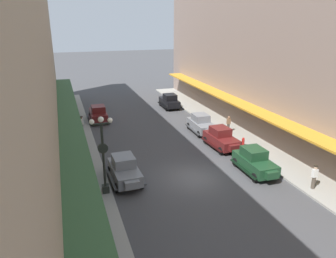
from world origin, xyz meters
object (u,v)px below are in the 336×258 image
object	(u,v)px
pedestrian_1	(78,188)
parked_car_4	(98,113)
pedestrian_4	(228,124)
pedestrian_0	(82,124)
pedestrian_3	(314,177)
parked_car_0	(255,161)
parked_car_1	(169,101)
parked_car_2	(201,123)
fire_hydrant	(243,142)
parked_car_5	(124,169)
parked_car_3	(221,138)
pedestrian_2	(96,209)
lamp_post_with_clock	(103,152)

from	to	relation	value
pedestrian_1	parked_car_4	bearing A→B (deg)	78.85
pedestrian_1	pedestrian_4	world-z (taller)	same
parked_car_4	pedestrian_0	world-z (taller)	parked_car_4
pedestrian_0	pedestrian_3	distance (m)	21.43
parked_car_0	parked_car_4	world-z (taller)	same
parked_car_1	parked_car_4	bearing A→B (deg)	-162.58
parked_car_2	fire_hydrant	size ratio (longest dim) A/B	5.22
parked_car_5	pedestrian_3	xyz separation A→B (m)	(11.65, -5.28, 0.07)
parked_car_3	parked_car_1	bearing A→B (deg)	89.77
pedestrian_1	pedestrian_2	xyz separation A→B (m)	(0.76, -2.82, 0.02)
parked_car_3	pedestrian_0	size ratio (longest dim) A/B	2.59
pedestrian_1	pedestrian_3	size ratio (longest dim) A/B	0.98
pedestrian_2	pedestrian_3	distance (m)	14.19
fire_hydrant	pedestrian_1	bearing A→B (deg)	-162.19
parked_car_5	pedestrian_1	size ratio (longest dim) A/B	2.62
parked_car_0	fire_hydrant	world-z (taller)	parked_car_0
pedestrian_3	fire_hydrant	bearing A→B (deg)	93.15
pedestrian_3	pedestrian_4	bearing A→B (deg)	89.21
parked_car_1	parked_car_5	xyz separation A→B (m)	(-9.42, -17.91, 0.00)
pedestrian_1	pedestrian_2	size ratio (longest dim) A/B	0.98
pedestrian_0	pedestrian_4	bearing A→B (deg)	-18.05
parked_car_5	pedestrian_0	xyz separation A→B (m)	(-2.03, 11.22, 0.07)
lamp_post_with_clock	parked_car_5	bearing A→B (deg)	41.78
parked_car_3	pedestrian_0	distance (m)	13.75
pedestrian_3	pedestrian_4	xyz separation A→B (m)	(0.16, 11.98, -0.02)
fire_hydrant	pedestrian_4	xyz separation A→B (m)	(0.61, 3.85, 0.43)
parked_car_4	parked_car_3	bearing A→B (deg)	-50.78
fire_hydrant	pedestrian_0	size ratio (longest dim) A/B	0.49
parked_car_2	pedestrian_1	xyz separation A→B (m)	(-12.66, -9.68, 0.05)
parked_car_5	pedestrian_2	distance (m)	5.26
parked_car_5	pedestrian_2	world-z (taller)	parked_car_5
parked_car_0	pedestrian_2	world-z (taller)	parked_car_0
parked_car_2	parked_car_1	bearing A→B (deg)	89.81
parked_car_1	pedestrian_4	distance (m)	11.46
pedestrian_0	parked_car_0	bearing A→B (deg)	-48.30
parked_car_0	pedestrian_4	bearing A→B (deg)	74.19
parked_car_0	pedestrian_3	distance (m)	4.23
parked_car_0	parked_car_3	world-z (taller)	same
parked_car_5	pedestrian_0	distance (m)	11.40
parked_car_0	fire_hydrant	xyz separation A→B (m)	(1.76, 4.52, -0.38)
parked_car_4	parked_car_1	bearing A→B (deg)	17.42
parked_car_0	pedestrian_0	distance (m)	17.26
parked_car_3	pedestrian_2	distance (m)	14.40
parked_car_3	pedestrian_2	world-z (taller)	parked_car_3
parked_car_3	pedestrian_4	bearing A→B (deg)	52.37
fire_hydrant	pedestrian_4	world-z (taller)	pedestrian_4
parked_car_4	pedestrian_4	distance (m)	14.40
fire_hydrant	pedestrian_3	world-z (taller)	pedestrian_3
parked_car_0	lamp_post_with_clock	size ratio (longest dim) A/B	0.83
lamp_post_with_clock	fire_hydrant	world-z (taller)	lamp_post_with_clock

